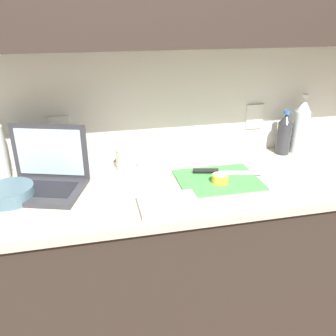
{
  "coord_description": "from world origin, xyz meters",
  "views": [
    {
      "loc": [
        -0.15,
        -1.3,
        1.55
      ],
      "look_at": [
        0.14,
        -0.01,
        0.96
      ],
      "focal_mm": 38.0,
      "sensor_mm": 36.0,
      "label": 1
    }
  ],
  "objects_px": {
    "knife": "(215,171)",
    "measuring_cup": "(126,159)",
    "bowl_white": "(10,194)",
    "laptop": "(46,175)",
    "bottle_green_soda": "(284,134)",
    "lemon_half_cut": "(220,178)",
    "bottle_oil_tall": "(301,126)",
    "cutting_board": "(218,180)"
  },
  "relations": [
    {
      "from": "knife",
      "to": "bowl_white",
      "type": "xyz_separation_m",
      "value": [
        -0.84,
        -0.05,
        0.01
      ]
    },
    {
      "from": "bottle_green_soda",
      "to": "bowl_white",
      "type": "bearing_deg",
      "value": -170.13
    },
    {
      "from": "bottle_oil_tall",
      "to": "bowl_white",
      "type": "bearing_deg",
      "value": -170.75
    },
    {
      "from": "bowl_white",
      "to": "measuring_cup",
      "type": "bearing_deg",
      "value": 22.85
    },
    {
      "from": "bottle_green_soda",
      "to": "bowl_white",
      "type": "height_order",
      "value": "bottle_green_soda"
    },
    {
      "from": "measuring_cup",
      "to": "bottle_green_soda",
      "type": "bearing_deg",
      "value": 1.64
    },
    {
      "from": "cutting_board",
      "to": "bottle_oil_tall",
      "type": "height_order",
      "value": "bottle_oil_tall"
    },
    {
      "from": "lemon_half_cut",
      "to": "bowl_white",
      "type": "height_order",
      "value": "bowl_white"
    },
    {
      "from": "bottle_oil_tall",
      "to": "measuring_cup",
      "type": "height_order",
      "value": "bottle_oil_tall"
    },
    {
      "from": "laptop",
      "to": "measuring_cup",
      "type": "distance_m",
      "value": 0.36
    },
    {
      "from": "knife",
      "to": "bottle_green_soda",
      "type": "height_order",
      "value": "bottle_green_soda"
    },
    {
      "from": "cutting_board",
      "to": "bowl_white",
      "type": "distance_m",
      "value": 0.83
    },
    {
      "from": "laptop",
      "to": "bottle_green_soda",
      "type": "bearing_deg",
      "value": 25.04
    },
    {
      "from": "cutting_board",
      "to": "bottle_oil_tall",
      "type": "relative_size",
      "value": 1.15
    },
    {
      "from": "knife",
      "to": "lemon_half_cut",
      "type": "relative_size",
      "value": 4.34
    },
    {
      "from": "cutting_board",
      "to": "laptop",
      "type": "bearing_deg",
      "value": 172.83
    },
    {
      "from": "bottle_green_soda",
      "to": "cutting_board",
      "type": "bearing_deg",
      "value": -151.68
    },
    {
      "from": "bottle_green_soda",
      "to": "measuring_cup",
      "type": "xyz_separation_m",
      "value": [
        -0.79,
        -0.02,
        -0.05
      ]
    },
    {
      "from": "bowl_white",
      "to": "cutting_board",
      "type": "bearing_deg",
      "value": -0.77
    },
    {
      "from": "knife",
      "to": "measuring_cup",
      "type": "bearing_deg",
      "value": 171.11
    },
    {
      "from": "laptop",
      "to": "bottle_oil_tall",
      "type": "relative_size",
      "value": 1.24
    },
    {
      "from": "bowl_white",
      "to": "laptop",
      "type": "bearing_deg",
      "value": 31.38
    },
    {
      "from": "lemon_half_cut",
      "to": "bottle_green_soda",
      "type": "bearing_deg",
      "value": 31.44
    },
    {
      "from": "knife",
      "to": "bowl_white",
      "type": "height_order",
      "value": "bowl_white"
    },
    {
      "from": "cutting_board",
      "to": "bottle_oil_tall",
      "type": "bearing_deg",
      "value": 24.17
    },
    {
      "from": "lemon_half_cut",
      "to": "bowl_white",
      "type": "distance_m",
      "value": 0.83
    },
    {
      "from": "bottle_green_soda",
      "to": "knife",
      "type": "bearing_deg",
      "value": -157.75
    },
    {
      "from": "lemon_half_cut",
      "to": "cutting_board",
      "type": "bearing_deg",
      "value": 83.72
    },
    {
      "from": "knife",
      "to": "bottle_oil_tall",
      "type": "relative_size",
      "value": 1.0
    },
    {
      "from": "cutting_board",
      "to": "lemon_half_cut",
      "type": "bearing_deg",
      "value": -96.28
    },
    {
      "from": "knife",
      "to": "measuring_cup",
      "type": "relative_size",
      "value": 2.72
    },
    {
      "from": "lemon_half_cut",
      "to": "measuring_cup",
      "type": "bearing_deg",
      "value": 146.47
    },
    {
      "from": "laptop",
      "to": "measuring_cup",
      "type": "height_order",
      "value": "laptop"
    },
    {
      "from": "laptop",
      "to": "knife",
      "type": "height_order",
      "value": "laptop"
    },
    {
      "from": "knife",
      "to": "bottle_oil_tall",
      "type": "distance_m",
      "value": 0.55
    },
    {
      "from": "cutting_board",
      "to": "bottle_green_soda",
      "type": "height_order",
      "value": "bottle_green_soda"
    },
    {
      "from": "knife",
      "to": "measuring_cup",
      "type": "xyz_separation_m",
      "value": [
        -0.37,
        0.15,
        0.03
      ]
    },
    {
      "from": "bottle_oil_tall",
      "to": "laptop",
      "type": "bearing_deg",
      "value": -173.38
    },
    {
      "from": "cutting_board",
      "to": "knife",
      "type": "distance_m",
      "value": 0.06
    },
    {
      "from": "bottle_green_soda",
      "to": "bottle_oil_tall",
      "type": "xyz_separation_m",
      "value": [
        0.09,
        -0.0,
        0.04
      ]
    },
    {
      "from": "lemon_half_cut",
      "to": "bottle_oil_tall",
      "type": "relative_size",
      "value": 0.23
    },
    {
      "from": "laptop",
      "to": "cutting_board",
      "type": "bearing_deg",
      "value": 10.75
    }
  ]
}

